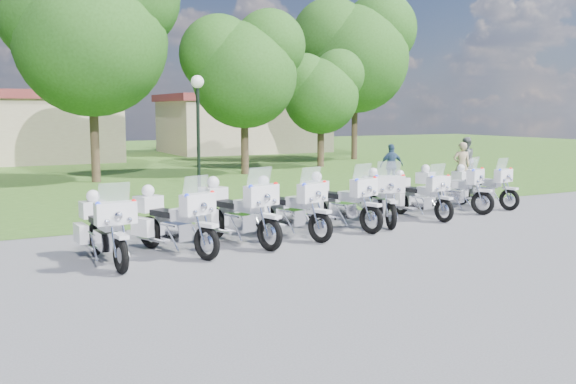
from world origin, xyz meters
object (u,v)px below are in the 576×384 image
motorcycle_8 (481,186)px  bystander_b (465,160)px  motorcycle_3 (287,207)px  bystander_c (391,166)px  motorcycle_0 (104,228)px  motorcycle_1 (172,220)px  motorcycle_2 (236,211)px  motorcycle_5 (380,196)px  motorcycle_7 (449,188)px  motorcycle_6 (418,194)px  motorcycle_4 (339,201)px  bystander_a (462,166)px  lamp_post (198,105)px

motorcycle_8 → bystander_b: bearing=-143.8°
motorcycle_3 → bystander_c: bearing=-158.1°
motorcycle_0 → motorcycle_1: 1.44m
motorcycle_2 → bystander_b: (13.43, 7.16, 0.19)m
motorcycle_3 → motorcycle_5: motorcycle_3 is taller
motorcycle_2 → motorcycle_7: bearing=173.8°
motorcycle_6 → bystander_c: 7.17m
motorcycle_5 → bystander_c: bearing=-108.1°
motorcycle_1 → motorcycle_7: size_ratio=1.04×
motorcycle_1 → motorcycle_4: motorcycle_4 is taller
motorcycle_4 → motorcycle_8: motorcycle_4 is taller
motorcycle_7 → bystander_a: size_ratio=1.28×
motorcycle_0 → motorcycle_2: 3.03m
motorcycle_8 → bystander_c: 5.52m
motorcycle_3 → motorcycle_1: bearing=-8.9°
motorcycle_3 → motorcycle_4: 1.70m
motorcycle_6 → bystander_b: bearing=-147.1°
motorcycle_4 → lamp_post: lamp_post is taller
motorcycle_0 → bystander_a: (14.42, 5.71, 0.20)m
motorcycle_2 → motorcycle_8: bearing=173.6°
bystander_b → motorcycle_3: bearing=22.6°
bystander_c → motorcycle_1: bearing=41.7°
motorcycle_1 → lamp_post: bearing=-135.5°
motorcycle_4 → motorcycle_6: 2.85m
motorcycle_7 → bystander_c: bearing=-135.6°
motorcycle_5 → motorcycle_7: (2.91, 0.60, -0.02)m
motorcycle_7 → motorcycle_8: bearing=164.5°
motorcycle_1 → motorcycle_8: size_ratio=1.04×
motorcycle_0 → bystander_b: bearing=-158.9°
motorcycle_7 → motorcycle_4: bearing=-14.2°
motorcycle_2 → motorcycle_6: (5.86, 0.92, -0.09)m
motorcycle_3 → motorcycle_5: size_ratio=1.01×
motorcycle_7 → bystander_b: (6.07, 5.82, 0.24)m
motorcycle_3 → lamp_post: 8.10m
motorcycle_6 → motorcycle_2: bearing=2.3°
bystander_b → bystander_c: (-3.88, -0.10, -0.09)m
motorcycle_7 → lamp_post: (-5.38, 6.56, 2.44)m
motorcycle_7 → motorcycle_8: 1.51m
lamp_post → bystander_a: lamp_post is taller
motorcycle_1 → motorcycle_3: (2.93, 0.48, 0.01)m
motorcycle_2 → motorcycle_3: (1.37, 0.20, -0.03)m
motorcycle_5 → bystander_a: bystander_a is taller
motorcycle_0 → motorcycle_3: 4.41m
motorcycle_4 → motorcycle_7: size_ratio=1.07×
motorcycle_4 → motorcycle_1: bearing=-5.7°
motorcycle_5 → lamp_post: size_ratio=0.58×
motorcycle_8 → bystander_a: 4.47m
motorcycle_6 → motorcycle_7: motorcycle_7 is taller
motorcycle_6 → bystander_b: (7.57, 6.24, 0.28)m
motorcycle_0 → bystander_b: (16.42, 7.64, 0.24)m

